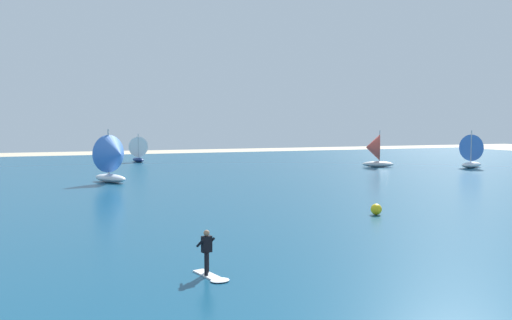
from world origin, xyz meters
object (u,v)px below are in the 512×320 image
sailboat_trailing (137,149)px  marker_buoy (376,209)px  kitesurfer (209,260)px  sailboat_center_horizon (474,151)px  sailboat_anchored_offshore (374,150)px  sailboat_near_shore (114,158)px

sailboat_trailing → marker_buoy: (6.16, -51.24, -1.53)m
kitesurfer → sailboat_center_horizon: 56.46m
sailboat_center_horizon → marker_buoy: bearing=-141.4°
kitesurfer → sailboat_anchored_offshore: sailboat_anchored_offshore is taller
sailboat_trailing → sailboat_near_shore: sailboat_near_shore is taller
sailboat_near_shore → marker_buoy: size_ratio=7.45×
sailboat_center_horizon → sailboat_trailing: bearing=145.5°
sailboat_center_horizon → sailboat_trailing: size_ratio=1.15×
sailboat_near_shore → sailboat_center_horizon: bearing=1.7°
sailboat_center_horizon → sailboat_anchored_offshore: sailboat_center_horizon is taller
sailboat_trailing → sailboat_anchored_offshore: bearing=-37.8°
sailboat_trailing → sailboat_center_horizon: bearing=-34.5°
sailboat_center_horizon → sailboat_near_shore: size_ratio=0.93×
sailboat_anchored_offshore → sailboat_near_shore: sailboat_near_shore is taller
sailboat_center_horizon → sailboat_anchored_offshore: 12.51m
kitesurfer → sailboat_anchored_offshore: (33.59, 39.59, 1.53)m
sailboat_trailing → marker_buoy: size_ratio=6.04×
sailboat_center_horizon → kitesurfer: bearing=-142.7°
kitesurfer → sailboat_center_horizon: size_ratio=0.43×
sailboat_trailing → marker_buoy: bearing=-83.1°
kitesurfer → sailboat_anchored_offshore: bearing=49.7°
sailboat_anchored_offshore → sailboat_near_shore: (-33.02, -6.65, 0.17)m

